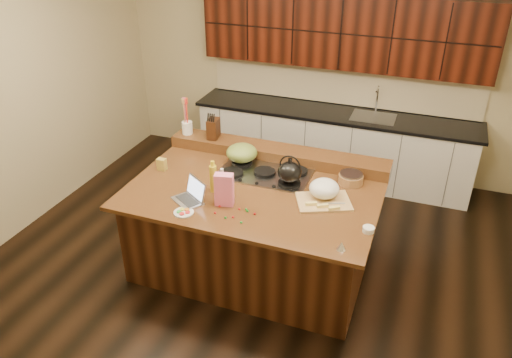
% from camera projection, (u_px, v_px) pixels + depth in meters
% --- Properties ---
extents(room, '(5.52, 5.02, 2.72)m').
position_uv_depth(room, '(254.00, 148.00, 4.60)').
color(room, black).
rests_on(room, ground).
extents(island, '(2.40, 1.60, 0.92)m').
position_uv_depth(island, '(254.00, 227.00, 5.03)').
color(island, black).
rests_on(island, ground).
extents(back_ledge, '(2.40, 0.30, 0.12)m').
position_uv_depth(back_ledge, '(277.00, 153.00, 5.35)').
color(back_ledge, black).
rests_on(back_ledge, island).
extents(cooktop, '(0.92, 0.52, 0.05)m').
position_uv_depth(cooktop, '(265.00, 173.00, 5.05)').
color(cooktop, gray).
rests_on(cooktop, island).
extents(back_counter, '(3.70, 0.66, 2.40)m').
position_uv_depth(back_counter, '(336.00, 107.00, 6.50)').
color(back_counter, silver).
rests_on(back_counter, ground).
extents(kettle, '(0.29, 0.29, 0.21)m').
position_uv_depth(kettle, '(290.00, 172.00, 4.78)').
color(kettle, black).
rests_on(kettle, cooktop).
extents(green_bowl, '(0.41, 0.41, 0.18)m').
position_uv_depth(green_bowl, '(242.00, 153.00, 5.18)').
color(green_bowl, olive).
rests_on(green_bowl, cooktop).
extents(laptop, '(0.37, 0.35, 0.20)m').
position_uv_depth(laptop, '(191.00, 195.00, 4.60)').
color(laptop, '#B7B7BC').
rests_on(laptop, island).
extents(oil_bottle, '(0.08, 0.08, 0.27)m').
position_uv_depth(oil_bottle, '(213.00, 179.00, 4.70)').
color(oil_bottle, gold).
rests_on(oil_bottle, island).
extents(vinegar_bottle, '(0.08, 0.08, 0.25)m').
position_uv_depth(vinegar_bottle, '(222.00, 185.00, 4.61)').
color(vinegar_bottle, silver).
rests_on(vinegar_bottle, island).
extents(wooden_tray, '(0.58, 0.52, 0.20)m').
position_uv_depth(wooden_tray, '(324.00, 191.00, 4.59)').
color(wooden_tray, tan).
rests_on(wooden_tray, island).
extents(ramekin_a, '(0.13, 0.13, 0.04)m').
position_uv_depth(ramekin_a, '(369.00, 229.00, 4.18)').
color(ramekin_a, white).
rests_on(ramekin_a, island).
extents(ramekin_b, '(0.12, 0.12, 0.04)m').
position_uv_depth(ramekin_b, '(330.00, 193.00, 4.70)').
color(ramekin_b, white).
rests_on(ramekin_b, island).
extents(ramekin_c, '(0.11, 0.11, 0.04)m').
position_uv_depth(ramekin_c, '(322.00, 191.00, 4.73)').
color(ramekin_c, white).
rests_on(ramekin_c, island).
extents(strainer_bowl, '(0.31, 0.31, 0.09)m').
position_uv_depth(strainer_bowl, '(351.00, 179.00, 4.88)').
color(strainer_bowl, '#996B3F').
rests_on(strainer_bowl, island).
extents(kitchen_timer, '(0.10, 0.10, 0.07)m').
position_uv_depth(kitchen_timer, '(341.00, 246.00, 3.96)').
color(kitchen_timer, silver).
rests_on(kitchen_timer, island).
extents(pink_bag, '(0.18, 0.12, 0.31)m').
position_uv_depth(pink_bag, '(224.00, 190.00, 4.48)').
color(pink_bag, pink).
rests_on(pink_bag, island).
extents(candy_plate, '(0.23, 0.23, 0.01)m').
position_uv_depth(candy_plate, '(184.00, 212.00, 4.43)').
color(candy_plate, white).
rests_on(candy_plate, island).
extents(package_box, '(0.09, 0.06, 0.13)m').
position_uv_depth(package_box, '(162.00, 164.00, 5.11)').
color(package_box, gold).
rests_on(package_box, island).
extents(utensil_crock, '(0.15, 0.15, 0.14)m').
position_uv_depth(utensil_crock, '(187.00, 128.00, 5.61)').
color(utensil_crock, white).
rests_on(utensil_crock, back_ledge).
extents(knife_block, '(0.13, 0.19, 0.22)m').
position_uv_depth(knife_block, '(213.00, 129.00, 5.49)').
color(knife_block, black).
rests_on(knife_block, back_ledge).
extents(gumdrop_0, '(0.02, 0.02, 0.02)m').
position_uv_depth(gumdrop_0, '(220.00, 206.00, 4.51)').
color(gumdrop_0, red).
rests_on(gumdrop_0, island).
extents(gumdrop_1, '(0.02, 0.02, 0.02)m').
position_uv_depth(gumdrop_1, '(241.00, 222.00, 4.29)').
color(gumdrop_1, '#198C26').
rests_on(gumdrop_1, island).
extents(gumdrop_2, '(0.02, 0.02, 0.02)m').
position_uv_depth(gumdrop_2, '(239.00, 209.00, 4.47)').
color(gumdrop_2, red).
rests_on(gumdrop_2, island).
extents(gumdrop_3, '(0.02, 0.02, 0.02)m').
position_uv_depth(gumdrop_3, '(247.00, 211.00, 4.45)').
color(gumdrop_3, '#198C26').
rests_on(gumdrop_3, island).
extents(gumdrop_4, '(0.02, 0.02, 0.02)m').
position_uv_depth(gumdrop_4, '(215.00, 213.00, 4.42)').
color(gumdrop_4, red).
rests_on(gumdrop_4, island).
extents(gumdrop_5, '(0.02, 0.02, 0.02)m').
position_uv_depth(gumdrop_5, '(225.00, 218.00, 4.35)').
color(gumdrop_5, '#198C26').
rests_on(gumdrop_5, island).
extents(gumdrop_6, '(0.02, 0.02, 0.02)m').
position_uv_depth(gumdrop_6, '(255.00, 214.00, 4.41)').
color(gumdrop_6, red).
rests_on(gumdrop_6, island).
extents(gumdrop_7, '(0.02, 0.02, 0.02)m').
position_uv_depth(gumdrop_7, '(246.00, 209.00, 4.47)').
color(gumdrop_7, '#198C26').
rests_on(gumdrop_7, island).
extents(gumdrop_8, '(0.02, 0.02, 0.02)m').
position_uv_depth(gumdrop_8, '(233.00, 217.00, 4.36)').
color(gumdrop_8, red).
rests_on(gumdrop_8, island).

